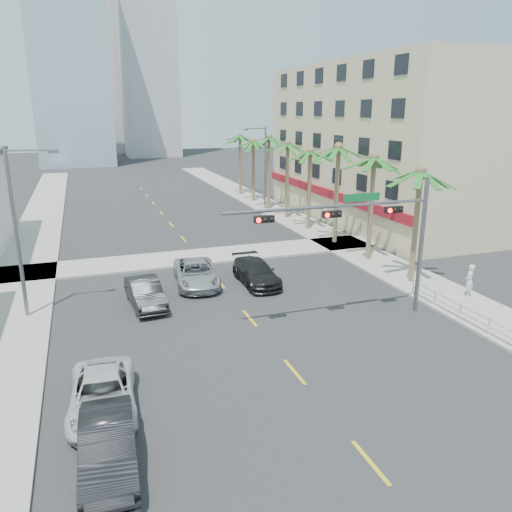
{
  "coord_description": "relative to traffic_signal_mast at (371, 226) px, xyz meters",
  "views": [
    {
      "loc": [
        -7.79,
        -13.34,
        10.71
      ],
      "look_at": [
        0.29,
        9.81,
        3.5
      ],
      "focal_mm": 35.0,
      "sensor_mm": 36.0,
      "label": 1
    }
  ],
  "objects": [
    {
      "name": "car_lane_right",
      "position": [
        -3.62,
        7.22,
        -4.32
      ],
      "size": [
        2.09,
        5.11,
        1.48
      ],
      "primitive_type": "imported",
      "rotation": [
        0.0,
        0.0,
        -0.0
      ],
      "color": "black",
      "rests_on": "ground"
    },
    {
      "name": "ground",
      "position": [
        -5.78,
        -7.95,
        -5.06
      ],
      "size": [
        260.0,
        260.0,
        0.0
      ],
      "primitive_type": "plane",
      "color": "#262628",
      "rests_on": "ground"
    },
    {
      "name": "streetlight_right",
      "position": [
        5.21,
        30.05,
        -0.0
      ],
      "size": [
        2.55,
        0.25,
        9.0
      ],
      "color": "slate",
      "rests_on": "ground"
    },
    {
      "name": "sidewalk_left",
      "position": [
        -17.78,
        12.05,
        -4.99
      ],
      "size": [
        4.0,
        120.0,
        0.15
      ],
      "primitive_type": "cube",
      "color": "gray",
      "rests_on": "ground"
    },
    {
      "name": "palm_tree_3",
      "position": [
        5.82,
        19.65,
        2.02
      ],
      "size": [
        4.8,
        4.8,
        7.8
      ],
      "color": "brown",
      "rests_on": "ground"
    },
    {
      "name": "guardrail",
      "position": [
        4.52,
        -1.95,
        -4.39
      ],
      "size": [
        0.08,
        8.08,
        1.0
      ],
      "color": "silver",
      "rests_on": "ground"
    },
    {
      "name": "streetlight_left",
      "position": [
        -16.78,
        6.05,
        -0.0
      ],
      "size": [
        2.55,
        0.25,
        9.0
      ],
      "color": "slate",
      "rests_on": "ground"
    },
    {
      "name": "car_parked_mid",
      "position": [
        -13.58,
        -7.54,
        -4.28
      ],
      "size": [
        1.83,
        4.8,
        1.56
      ],
      "primitive_type": "imported",
      "rotation": [
        0.0,
        0.0,
        -0.04
      ],
      "color": "black",
      "rests_on": "ground"
    },
    {
      "name": "palm_tree_1",
      "position": [
        5.82,
        9.25,
        2.37
      ],
      "size": [
        4.8,
        4.8,
        8.16
      ],
      "color": "brown",
      "rests_on": "ground"
    },
    {
      "name": "car_parked_far",
      "position": [
        -13.58,
        -4.29,
        -4.36
      ],
      "size": [
        2.69,
        5.23,
        1.41
      ],
      "primitive_type": "imported",
      "rotation": [
        0.0,
        0.0,
        -0.07
      ],
      "color": "silver",
      "rests_on": "ground"
    },
    {
      "name": "tower_far_center",
      "position": [
        -8.78,
        117.05,
        15.94
      ],
      "size": [
        16.0,
        16.0,
        42.0
      ],
      "primitive_type": "cube",
      "color": "#ADADB2",
      "rests_on": "ground"
    },
    {
      "name": "palm_tree_6",
      "position": [
        5.82,
        35.25,
        2.02
      ],
      "size": [
        4.8,
        4.8,
        7.8
      ],
      "color": "brown",
      "rests_on": "ground"
    },
    {
      "name": "tower_far_left",
      "position": [
        -13.78,
        87.05,
        18.94
      ],
      "size": [
        14.0,
        14.0,
        48.0
      ],
      "primitive_type": "cube",
      "color": "#99B2C6",
      "rests_on": "ground"
    },
    {
      "name": "car_lane_center",
      "position": [
        -7.28,
        8.23,
        -4.3
      ],
      "size": [
        3.1,
        5.75,
        1.53
      ],
      "primitive_type": "imported",
      "rotation": [
        0.0,
        0.0,
        -0.1
      ],
      "color": "silver",
      "rests_on": "ground"
    },
    {
      "name": "sidewalk_cross",
      "position": [
        -5.78,
        14.05,
        -4.99
      ],
      "size": [
        80.0,
        4.0,
        0.15
      ],
      "primitive_type": "cube",
      "color": "gray",
      "rests_on": "ground"
    },
    {
      "name": "building_right",
      "position": [
        16.21,
        22.05,
        2.43
      ],
      "size": [
        15.25,
        28.0,
        15.0
      ],
      "color": "beige",
      "rests_on": "ground"
    },
    {
      "name": "palm_tree_0",
      "position": [
        5.82,
        4.05,
        2.02
      ],
      "size": [
        4.8,
        4.8,
        7.8
      ],
      "color": "brown",
      "rests_on": "ground"
    },
    {
      "name": "sidewalk_right",
      "position": [
        6.22,
        12.05,
        -4.99
      ],
      "size": [
        4.0,
        120.0,
        0.15
      ],
      "primitive_type": "cube",
      "color": "gray",
      "rests_on": "ground"
    },
    {
      "name": "traffic_signal_mast",
      "position": [
        0.0,
        0.0,
        0.0
      ],
      "size": [
        11.12,
        0.54,
        7.2
      ],
      "color": "slate",
      "rests_on": "ground"
    },
    {
      "name": "palm_tree_5",
      "position": [
        5.82,
        30.05,
        2.72
      ],
      "size": [
        4.8,
        4.8,
        8.52
      ],
      "color": "brown",
      "rests_on": "ground"
    },
    {
      "name": "palm_tree_7",
      "position": [
        5.82,
        40.45,
        2.37
      ],
      "size": [
        4.8,
        4.8,
        8.16
      ],
      "color": "brown",
      "rests_on": "ground"
    },
    {
      "name": "palm_tree_4",
      "position": [
        5.82,
        24.85,
        2.37
      ],
      "size": [
        4.8,
        4.8,
        8.16
      ],
      "color": "brown",
      "rests_on": "ground"
    },
    {
      "name": "car_lane_left",
      "position": [
        -10.78,
        5.72,
        -4.29
      ],
      "size": [
        2.0,
        4.82,
        1.55
      ],
      "primitive_type": "imported",
      "rotation": [
        0.0,
        0.0,
        0.08
      ],
      "color": "black",
      "rests_on": "ground"
    },
    {
      "name": "tower_far_right",
      "position": [
        3.22,
        102.05,
        24.94
      ],
      "size": [
        12.0,
        12.0,
        60.0
      ],
      "primitive_type": "cube",
      "color": "#ADADB2",
      "rests_on": "ground"
    },
    {
      "name": "palm_tree_2",
      "position": [
        5.82,
        14.45,
        2.72
      ],
      "size": [
        4.8,
        4.8,
        8.52
      ],
      "color": "brown",
      "rests_on": "ground"
    },
    {
      "name": "pedestrian",
      "position": [
        7.25,
        0.56,
        -3.94
      ],
      "size": [
        0.85,
        0.81,
        1.95
      ],
      "primitive_type": "imported",
      "rotation": [
        0.0,
        0.0,
        3.81
      ],
      "color": "white",
      "rests_on": "sidewalk_right"
    }
  ]
}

